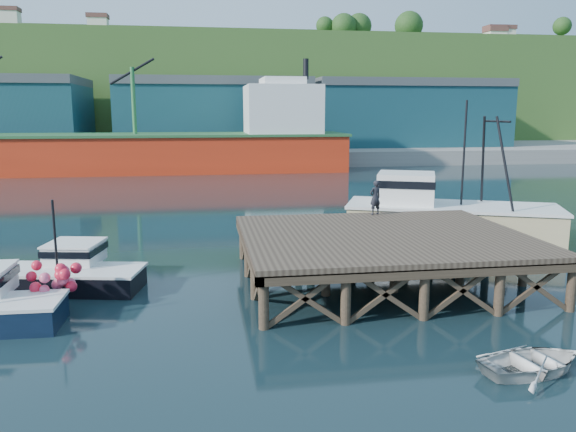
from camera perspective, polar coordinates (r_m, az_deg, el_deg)
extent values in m
plane|color=black|center=(23.90, -3.24, -7.18)|extent=(300.00, 300.00, 0.00)
cube|color=brown|center=(24.50, 9.63, -2.03)|extent=(12.00, 10.00, 0.25)
cube|color=#473828|center=(20.16, 13.94, -5.67)|extent=(12.00, 0.30, 0.35)
cylinder|color=#473828|center=(19.20, -2.49, -9.16)|extent=(0.36, 0.36, 2.60)
cylinder|color=#473828|center=(23.30, 26.84, -6.75)|extent=(0.36, 0.36, 2.60)
cylinder|color=#473828|center=(28.19, -4.59, -2.76)|extent=(0.36, 0.36, 2.60)
cylinder|color=#473828|center=(31.13, 16.84, -1.91)|extent=(0.36, 0.36, 2.60)
cube|color=gray|center=(92.91, -7.48, 6.58)|extent=(160.00, 40.00, 2.00)
cube|color=#173F4E|center=(87.70, -7.49, 9.95)|extent=(28.00, 16.00, 9.00)
cube|color=#173F4E|center=(93.38, 11.53, 9.86)|extent=(30.00, 16.00, 9.00)
cube|color=red|center=(71.53, -16.77, 6.03)|extent=(55.00, 9.50, 4.40)
cube|color=#26592D|center=(71.41, -16.87, 7.87)|extent=(55.50, 10.00, 0.30)
cube|color=silver|center=(71.39, -0.62, 10.72)|extent=(9.00, 9.00, 6.00)
cube|color=silver|center=(71.48, -0.62, 13.37)|extent=(5.00, 7.00, 1.20)
cylinder|color=black|center=(72.07, 1.82, 14.70)|extent=(0.70, 0.70, 2.50)
cube|color=#2D511E|center=(122.75, -7.95, 12.18)|extent=(220.00, 50.00, 22.00)
cube|color=black|center=(25.04, -21.69, -6.09)|extent=(6.48, 3.40, 0.85)
cube|color=silver|center=(24.92, -21.76, -5.11)|extent=(6.61, 3.47, 0.11)
cube|color=silver|center=(25.80, -20.84, -3.59)|extent=(2.40, 2.40, 0.85)
cube|color=black|center=(25.76, -20.86, -3.18)|extent=(2.53, 2.53, 0.28)
cylinder|color=black|center=(24.03, -22.59, -2.05)|extent=(0.10, 0.10, 3.03)
sphere|color=#DD5175|center=(22.45, -23.71, -6.48)|extent=(0.40, 0.40, 0.40)
sphere|color=#DD5175|center=(22.37, -21.50, -5.88)|extent=(0.40, 0.40, 0.40)
sphere|color=red|center=(21.96, -22.77, -5.75)|extent=(0.40, 0.40, 0.40)
cube|color=#C9B682|center=(33.64, 16.26, -0.71)|extent=(12.26, 8.13, 1.90)
cube|color=silver|center=(33.47, 16.35, 0.97)|extent=(12.54, 8.41, 0.16)
cube|color=silver|center=(32.31, 12.19, 2.44)|extent=(4.05, 3.94, 1.90)
cube|color=black|center=(32.25, 12.22, 3.18)|extent=(4.19, 4.08, 0.42)
cylinder|color=black|center=(33.37, 17.43, 5.73)|extent=(0.12, 0.12, 6.33)
imported|color=silver|center=(17.76, 23.71, -13.38)|extent=(3.58, 2.84, 0.67)
imported|color=black|center=(28.74, 8.85, 1.87)|extent=(0.74, 0.60, 1.75)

